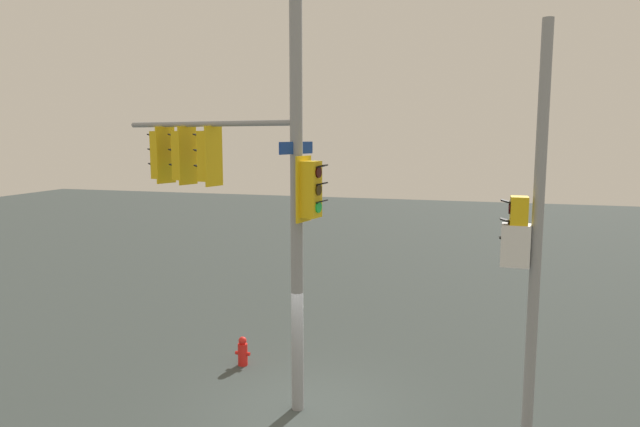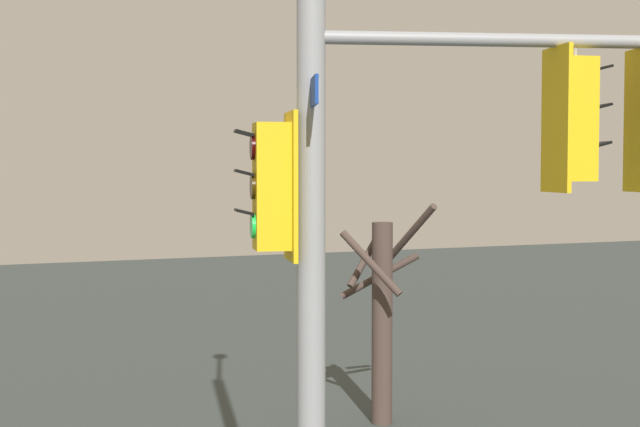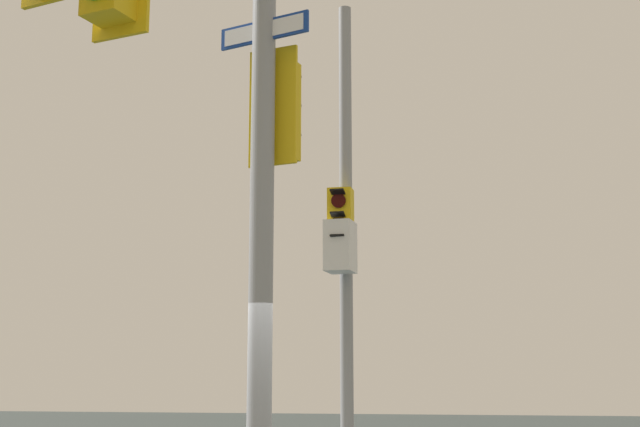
{
  "view_description": "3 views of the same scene",
  "coord_description": "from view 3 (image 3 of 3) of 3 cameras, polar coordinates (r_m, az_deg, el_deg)",
  "views": [
    {
      "loc": [
        -3.33,
        10.57,
        5.66
      ],
      "look_at": [
        -0.14,
        -0.49,
        4.07
      ],
      "focal_mm": 31.86,
      "sensor_mm": 36.0,
      "label": 1
    },
    {
      "loc": [
        -2.7,
        -7.37,
        4.77
      ],
      "look_at": [
        0.36,
        0.08,
        4.37
      ],
      "focal_mm": 50.76,
      "sensor_mm": 36.0,
      "label": 2
    },
    {
      "loc": [
        8.73,
        2.47,
        1.72
      ],
      "look_at": [
        0.04,
        0.52,
        3.43
      ],
      "focal_mm": 49.32,
      "sensor_mm": 36.0,
      "label": 3
    }
  ],
  "objects": [
    {
      "name": "secondary_pole_assembly",
      "position": [
        13.26,
        1.53,
        -1.71
      ],
      "size": [
        0.74,
        0.43,
        7.64
      ],
      "rotation": [
        0.0,
        0.0,
        6.22
      ],
      "color": "gray",
      "rests_on": "ground"
    },
    {
      "name": "main_signal_pole_assembly",
      "position": [
        8.65,
        -7.06,
        13.48
      ],
      "size": [
        5.24,
        4.65,
        9.82
      ],
      "rotation": [
        0.0,
        0.0,
        6.0
      ],
      "color": "gray",
      "rests_on": "ground"
    }
  ]
}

